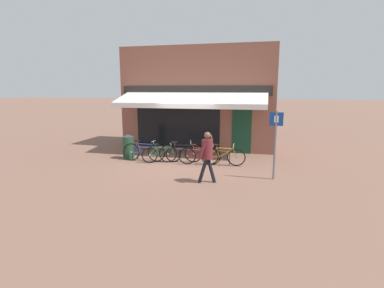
{
  "coord_description": "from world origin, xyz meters",
  "views": [
    {
      "loc": [
        3.36,
        -11.47,
        3.01
      ],
      "look_at": [
        0.79,
        -1.14,
        1.05
      ],
      "focal_mm": 28.0,
      "sensor_mm": 36.0,
      "label": 1
    }
  ],
  "objects_px": {
    "parking_sign": "(275,138)",
    "bicycle_green": "(162,154)",
    "pedestrian_adult": "(207,152)",
    "litter_bin": "(128,146)",
    "bicycle_blue": "(144,152)",
    "bicycle_black": "(181,153)",
    "bicycle_red": "(199,156)",
    "bicycle_orange": "(223,156)"
  },
  "relations": [
    {
      "from": "parking_sign",
      "to": "bicycle_red",
      "type": "bearing_deg",
      "value": 155.68
    },
    {
      "from": "bicycle_blue",
      "to": "pedestrian_adult",
      "type": "xyz_separation_m",
      "value": [
        3.18,
        -2.27,
        0.63
      ]
    },
    {
      "from": "bicycle_blue",
      "to": "pedestrian_adult",
      "type": "relative_size",
      "value": 1.1
    },
    {
      "from": "litter_bin",
      "to": "bicycle_black",
      "type": "bearing_deg",
      "value": -3.43
    },
    {
      "from": "bicycle_orange",
      "to": "litter_bin",
      "type": "relative_size",
      "value": 1.68
    },
    {
      "from": "litter_bin",
      "to": "parking_sign",
      "type": "bearing_deg",
      "value": -15.08
    },
    {
      "from": "bicycle_red",
      "to": "parking_sign",
      "type": "relative_size",
      "value": 0.74
    },
    {
      "from": "bicycle_orange",
      "to": "pedestrian_adult",
      "type": "relative_size",
      "value": 1.06
    },
    {
      "from": "bicycle_black",
      "to": "litter_bin",
      "type": "xyz_separation_m",
      "value": [
        -2.43,
        0.15,
        0.14
      ]
    },
    {
      "from": "bicycle_green",
      "to": "litter_bin",
      "type": "bearing_deg",
      "value": 144.21
    },
    {
      "from": "pedestrian_adult",
      "to": "bicycle_blue",
      "type": "bearing_deg",
      "value": 149.66
    },
    {
      "from": "bicycle_green",
      "to": "bicycle_orange",
      "type": "xyz_separation_m",
      "value": [
        2.54,
        0.09,
        0.03
      ]
    },
    {
      "from": "bicycle_black",
      "to": "parking_sign",
      "type": "height_order",
      "value": "parking_sign"
    },
    {
      "from": "bicycle_green",
      "to": "bicycle_orange",
      "type": "relative_size",
      "value": 0.85
    },
    {
      "from": "bicycle_blue",
      "to": "bicycle_green",
      "type": "distance_m",
      "value": 0.82
    },
    {
      "from": "pedestrian_adult",
      "to": "bicycle_black",
      "type": "bearing_deg",
      "value": 128.57
    },
    {
      "from": "bicycle_red",
      "to": "bicycle_orange",
      "type": "distance_m",
      "value": 0.93
    },
    {
      "from": "bicycle_green",
      "to": "bicycle_red",
      "type": "relative_size",
      "value": 0.89
    },
    {
      "from": "bicycle_blue",
      "to": "parking_sign",
      "type": "relative_size",
      "value": 0.8
    },
    {
      "from": "bicycle_green",
      "to": "pedestrian_adult",
      "type": "bearing_deg",
      "value": -67.74
    },
    {
      "from": "bicycle_blue",
      "to": "bicycle_orange",
      "type": "distance_m",
      "value": 3.36
    },
    {
      "from": "bicycle_red",
      "to": "pedestrian_adult",
      "type": "xyz_separation_m",
      "value": [
        0.74,
        -2.19,
        0.65
      ]
    },
    {
      "from": "bicycle_blue",
      "to": "litter_bin",
      "type": "bearing_deg",
      "value": 157.47
    },
    {
      "from": "bicycle_orange",
      "to": "pedestrian_adult",
      "type": "xyz_separation_m",
      "value": [
        -0.18,
        -2.31,
        0.64
      ]
    },
    {
      "from": "bicycle_green",
      "to": "bicycle_red",
      "type": "bearing_deg",
      "value": -25.53
    },
    {
      "from": "bicycle_black",
      "to": "pedestrian_adult",
      "type": "bearing_deg",
      "value": -72.19
    },
    {
      "from": "bicycle_black",
      "to": "litter_bin",
      "type": "bearing_deg",
      "value": 161.02
    },
    {
      "from": "bicycle_black",
      "to": "bicycle_orange",
      "type": "distance_m",
      "value": 1.77
    },
    {
      "from": "bicycle_red",
      "to": "parking_sign",
      "type": "xyz_separation_m",
      "value": [
        2.86,
        -1.29,
        1.05
      ]
    },
    {
      "from": "bicycle_black",
      "to": "pedestrian_adult",
      "type": "distance_m",
      "value": 2.94
    },
    {
      "from": "litter_bin",
      "to": "bicycle_orange",
      "type": "bearing_deg",
      "value": -3.29
    },
    {
      "from": "bicycle_blue",
      "to": "bicycle_black",
      "type": "xyz_separation_m",
      "value": [
        1.59,
        0.13,
        0.0
      ]
    },
    {
      "from": "bicycle_black",
      "to": "pedestrian_adult",
      "type": "height_order",
      "value": "pedestrian_adult"
    },
    {
      "from": "bicycle_blue",
      "to": "bicycle_red",
      "type": "bearing_deg",
      "value": -5.95
    },
    {
      "from": "bicycle_green",
      "to": "bicycle_blue",
      "type": "bearing_deg",
      "value": 151.94
    },
    {
      "from": "bicycle_green",
      "to": "pedestrian_adult",
      "type": "relative_size",
      "value": 0.91
    },
    {
      "from": "parking_sign",
      "to": "bicycle_green",
      "type": "bearing_deg",
      "value": 163.55
    },
    {
      "from": "bicycle_black",
      "to": "bicycle_red",
      "type": "distance_m",
      "value": 0.87
    },
    {
      "from": "bicycle_green",
      "to": "litter_bin",
      "type": "relative_size",
      "value": 1.43
    },
    {
      "from": "bicycle_red",
      "to": "bicycle_black",
      "type": "bearing_deg",
      "value": 156.78
    },
    {
      "from": "bicycle_black",
      "to": "pedestrian_adult",
      "type": "xyz_separation_m",
      "value": [
        1.58,
        -2.4,
        0.63
      ]
    },
    {
      "from": "bicycle_blue",
      "to": "bicycle_green",
      "type": "height_order",
      "value": "bicycle_blue"
    }
  ]
}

